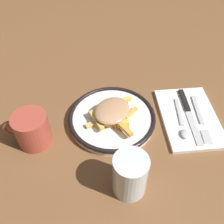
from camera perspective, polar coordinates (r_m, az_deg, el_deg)
name	(u,v)px	position (r m, az deg, el deg)	size (l,w,h in m)	color
ground_plane	(112,121)	(0.74, 0.00, -1.99)	(2.60, 2.60, 0.00)	brown
plate	(112,118)	(0.73, 0.00, -1.34)	(0.25, 0.25, 0.02)	white
fries_heap	(112,113)	(0.71, -0.06, -0.25)	(0.15, 0.15, 0.04)	#EAA749
napkin	(189,117)	(0.78, 16.64, -1.13)	(0.16, 0.23, 0.01)	white
fork	(200,118)	(0.77, 18.93, -1.34)	(0.02, 0.18, 0.01)	silver
knife	(188,111)	(0.78, 16.41, 0.32)	(0.02, 0.21, 0.01)	black
spoon	(182,125)	(0.74, 15.25, -2.74)	(0.02, 0.15, 0.01)	silver
water_glass	(130,175)	(0.58, 3.98, -13.70)	(0.08, 0.08, 0.11)	silver
coffee_mug	(32,129)	(0.70, -17.30, -3.68)	(0.12, 0.09, 0.09)	#AE4636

